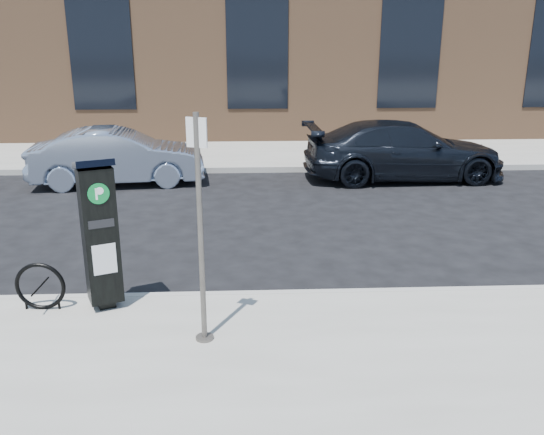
{
  "coord_description": "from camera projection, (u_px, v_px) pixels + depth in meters",
  "views": [
    {
      "loc": [
        -0.39,
        -7.37,
        3.59
      ],
      "look_at": [
        -0.04,
        0.5,
        1.08
      ],
      "focal_mm": 38.0,
      "sensor_mm": 36.0,
      "label": 1
    }
  ],
  "objects": [
    {
      "name": "curb_far",
      "position": [
        261.0,
        170.0,
        15.74
      ],
      "size": [
        60.0,
        0.12,
        0.16
      ],
      "primitive_type": "cube",
      "color": "#9E9B93",
      "rests_on": "ground"
    },
    {
      "name": "building",
      "position": [
        254.0,
        21.0,
        23.05
      ],
      "size": [
        28.0,
        10.05,
        8.25
      ],
      "color": "brown",
      "rests_on": "ground"
    },
    {
      "name": "parking_kiosk",
      "position": [
        100.0,
        233.0,
        7.33
      ],
      "size": [
        0.58,
        0.56,
        2.01
      ],
      "rotation": [
        0.0,
        0.0,
        0.41
      ],
      "color": "black",
      "rests_on": "sidewalk_near"
    },
    {
      "name": "bike_rack",
      "position": [
        40.0,
        287.0,
        7.47
      ],
      "size": [
        0.66,
        0.08,
        0.66
      ],
      "rotation": [
        0.0,
        0.0,
        -0.04
      ],
      "color": "black",
      "rests_on": "sidewalk_near"
    },
    {
      "name": "sidewalk_far",
      "position": [
        257.0,
        134.0,
        21.43
      ],
      "size": [
        60.0,
        12.0,
        0.15
      ],
      "primitive_type": "cube",
      "color": "gray",
      "rests_on": "ground"
    },
    {
      "name": "ground",
      "position": [
        276.0,
        301.0,
        8.12
      ],
      "size": [
        120.0,
        120.0,
        0.0
      ],
      "primitive_type": "plane",
      "color": "black",
      "rests_on": "ground"
    },
    {
      "name": "curb_near",
      "position": [
        276.0,
        297.0,
        8.08
      ],
      "size": [
        60.0,
        0.12,
        0.16
      ],
      "primitive_type": "cube",
      "color": "#9E9B93",
      "rests_on": "ground"
    },
    {
      "name": "car_silver",
      "position": [
        118.0,
        157.0,
        14.33
      ],
      "size": [
        4.36,
        1.93,
        1.39
      ],
      "primitive_type": "imported",
      "rotation": [
        0.0,
        0.0,
        1.68
      ],
      "color": "#8D9CB4",
      "rests_on": "ground"
    },
    {
      "name": "sign_pole",
      "position": [
        201.0,
        233.0,
        6.42
      ],
      "size": [
        0.23,
        0.21,
        2.67
      ],
      "rotation": [
        0.0,
        0.0,
        -0.37
      ],
      "color": "#4D4A44",
      "rests_on": "sidewalk_near"
    },
    {
      "name": "car_dark",
      "position": [
        403.0,
        150.0,
        14.86
      ],
      "size": [
        5.2,
        2.26,
        1.49
      ],
      "primitive_type": "imported",
      "rotation": [
        0.0,
        0.0,
        1.61
      ],
      "color": "black",
      "rests_on": "ground"
    }
  ]
}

